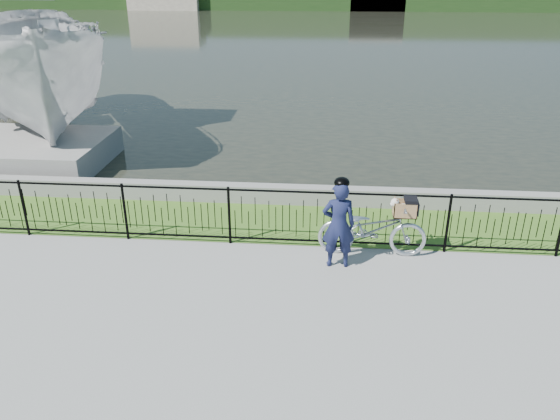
{
  "coord_description": "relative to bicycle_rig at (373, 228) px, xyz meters",
  "views": [
    {
      "loc": [
        0.73,
        -7.5,
        4.87
      ],
      "look_at": [
        0.0,
        1.0,
        1.0
      ],
      "focal_mm": 35.0,
      "sensor_mm": 36.0,
      "label": 1
    }
  ],
  "objects": [
    {
      "name": "boat_near",
      "position": [
        -9.25,
        6.69,
        1.48
      ],
      "size": [
        7.88,
        10.37,
        5.58
      ],
      "color": "beige",
      "rests_on": "water"
    },
    {
      "name": "ground",
      "position": [
        -1.65,
        -1.4,
        -0.52
      ],
      "size": [
        120.0,
        120.0,
        0.0
      ],
      "primitive_type": "plane",
      "color": "gray",
      "rests_on": "ground"
    },
    {
      "name": "water",
      "position": [
        -1.65,
        31.6,
        -0.52
      ],
      "size": [
        120.0,
        120.0,
        0.0
      ],
      "primitive_type": "plane",
      "color": "#26271D",
      "rests_on": "ground"
    },
    {
      "name": "fence",
      "position": [
        -1.65,
        0.2,
        0.05
      ],
      "size": [
        14.0,
        0.06,
        1.15
      ],
      "primitive_type": null,
      "color": "black",
      "rests_on": "ground"
    },
    {
      "name": "cyclist",
      "position": [
        -0.63,
        -0.46,
        0.29
      ],
      "size": [
        0.6,
        0.42,
        1.64
      ],
      "color": "#161B3D",
      "rests_on": "ground"
    },
    {
      "name": "bicycle_rig",
      "position": [
        0.0,
        0.0,
        0.0
      ],
      "size": [
        1.95,
        0.68,
        1.15
      ],
      "color": "silver",
      "rests_on": "ground"
    },
    {
      "name": "grass_strip",
      "position": [
        -1.65,
        1.2,
        -0.52
      ],
      "size": [
        60.0,
        2.0,
        0.01
      ],
      "primitive_type": "cube",
      "color": "#416720",
      "rests_on": "ground"
    },
    {
      "name": "quay_wall",
      "position": [
        -1.65,
        2.2,
        -0.32
      ],
      "size": [
        60.0,
        0.3,
        0.4
      ],
      "primitive_type": "cube",
      "color": "gray",
      "rests_on": "ground"
    }
  ]
}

